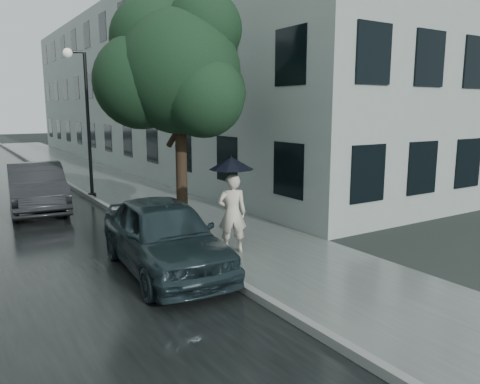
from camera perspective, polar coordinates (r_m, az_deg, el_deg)
ground at (r=9.61m, az=7.98°, el=-9.76°), size 120.00×120.00×0.00m
sidewalk at (r=20.10m, az=-14.12°, el=0.54°), size 3.50×60.00×0.01m
kerb_near at (r=19.60m, az=-19.19°, el=0.25°), size 0.15×60.00×0.15m
building_near at (r=28.73m, az=-9.26°, el=12.52°), size 7.02×36.00×9.00m
pedestrian at (r=10.63m, az=-0.96°, el=-2.60°), size 0.77×0.65×1.81m
umbrella at (r=10.39m, az=-1.07°, el=3.53°), size 1.15×1.15×1.31m
street_tree at (r=12.43m, az=-7.66°, el=14.45°), size 4.09×3.72×6.21m
lamp_post at (r=17.70m, az=-18.55°, el=8.89°), size 0.84×0.36×5.30m
car_near at (r=9.58m, az=-9.25°, el=-5.19°), size 2.06×4.46×1.48m
car_far at (r=16.38m, az=-23.56°, el=0.55°), size 2.00×4.71×1.51m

